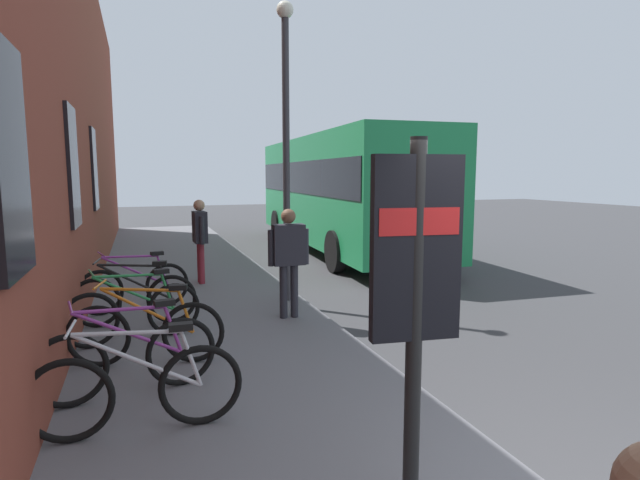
{
  "coord_description": "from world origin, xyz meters",
  "views": [
    {
      "loc": [
        -1.98,
        2.67,
        2.31
      ],
      "look_at": [
        3.95,
        0.55,
        1.48
      ],
      "focal_mm": 28.41,
      "sensor_mm": 36.0,
      "label": 1
    }
  ],
  "objects_px": {
    "bicycle_mid_rack": "(138,389)",
    "street_lamp": "(286,127)",
    "bicycle_end_of_row": "(135,299)",
    "transit_info_sign": "(416,274)",
    "pedestrian_by_facade": "(200,232)",
    "bicycle_by_door": "(147,332)",
    "bicycle_beside_lamp": "(135,287)",
    "bicycle_leaning_wall": "(134,312)",
    "city_bus": "(338,187)",
    "pedestrian_near_bus": "(289,252)",
    "bicycle_nearest_sign": "(129,358)"
  },
  "relations": [
    {
      "from": "bicycle_nearest_sign",
      "to": "pedestrian_by_facade",
      "type": "distance_m",
      "value": 5.32
    },
    {
      "from": "bicycle_nearest_sign",
      "to": "bicycle_beside_lamp",
      "type": "relative_size",
      "value": 1.01
    },
    {
      "from": "bicycle_end_of_row",
      "to": "bicycle_beside_lamp",
      "type": "distance_m",
      "value": 0.84
    },
    {
      "from": "bicycle_mid_rack",
      "to": "street_lamp",
      "type": "xyz_separation_m",
      "value": [
        3.99,
        -2.45,
        2.57
      ]
    },
    {
      "from": "bicycle_nearest_sign",
      "to": "bicycle_end_of_row",
      "type": "xyz_separation_m",
      "value": [
        2.5,
        -0.04,
        0.0
      ]
    },
    {
      "from": "bicycle_leaning_wall",
      "to": "transit_info_sign",
      "type": "xyz_separation_m",
      "value": [
        -4.29,
        -1.65,
        1.21
      ]
    },
    {
      "from": "bicycle_mid_rack",
      "to": "city_bus",
      "type": "height_order",
      "value": "city_bus"
    },
    {
      "from": "bicycle_mid_rack",
      "to": "pedestrian_by_facade",
      "type": "xyz_separation_m",
      "value": [
        5.93,
        -1.19,
        0.64
      ]
    },
    {
      "from": "transit_info_sign",
      "to": "bicycle_leaning_wall",
      "type": "bearing_deg",
      "value": 21.03
    },
    {
      "from": "city_bus",
      "to": "pedestrian_by_facade",
      "type": "distance_m",
      "value": 6.08
    },
    {
      "from": "bicycle_mid_rack",
      "to": "bicycle_leaning_wall",
      "type": "bearing_deg",
      "value": 1.06
    },
    {
      "from": "bicycle_mid_rack",
      "to": "street_lamp",
      "type": "distance_m",
      "value": 5.34
    },
    {
      "from": "pedestrian_near_bus",
      "to": "street_lamp",
      "type": "height_order",
      "value": "street_lamp"
    },
    {
      "from": "bicycle_end_of_row",
      "to": "pedestrian_by_facade",
      "type": "relative_size",
      "value": 1.05
    },
    {
      "from": "bicycle_mid_rack",
      "to": "bicycle_leaning_wall",
      "type": "height_order",
      "value": "same"
    },
    {
      "from": "bicycle_end_of_row",
      "to": "bicycle_beside_lamp",
      "type": "relative_size",
      "value": 1.02
    },
    {
      "from": "bicycle_nearest_sign",
      "to": "transit_info_sign",
      "type": "height_order",
      "value": "transit_info_sign"
    },
    {
      "from": "bicycle_nearest_sign",
      "to": "pedestrian_by_facade",
      "type": "height_order",
      "value": "pedestrian_by_facade"
    },
    {
      "from": "bicycle_end_of_row",
      "to": "bicycle_beside_lamp",
      "type": "bearing_deg",
      "value": -0.22
    },
    {
      "from": "bicycle_beside_lamp",
      "to": "bicycle_by_door",
      "type": "bearing_deg",
      "value": -176.87
    },
    {
      "from": "bicycle_end_of_row",
      "to": "city_bus",
      "type": "relative_size",
      "value": 0.17
    },
    {
      "from": "bicycle_mid_rack",
      "to": "bicycle_beside_lamp",
      "type": "distance_m",
      "value": 4.16
    },
    {
      "from": "bicycle_mid_rack",
      "to": "pedestrian_by_facade",
      "type": "height_order",
      "value": "pedestrian_by_facade"
    },
    {
      "from": "city_bus",
      "to": "street_lamp",
      "type": "bearing_deg",
      "value": 150.76
    },
    {
      "from": "bicycle_by_door",
      "to": "bicycle_leaning_wall",
      "type": "xyz_separation_m",
      "value": [
        0.92,
        0.14,
        0.0
      ]
    },
    {
      "from": "bicycle_by_door",
      "to": "bicycle_beside_lamp",
      "type": "relative_size",
      "value": 1.01
    },
    {
      "from": "transit_info_sign",
      "to": "pedestrian_by_facade",
      "type": "height_order",
      "value": "transit_info_sign"
    },
    {
      "from": "bicycle_mid_rack",
      "to": "transit_info_sign",
      "type": "distance_m",
      "value": 2.67
    },
    {
      "from": "bicycle_mid_rack",
      "to": "pedestrian_near_bus",
      "type": "xyz_separation_m",
      "value": [
        2.95,
        -2.17,
        0.63
      ]
    },
    {
      "from": "bicycle_by_door",
      "to": "bicycle_beside_lamp",
      "type": "distance_m",
      "value": 2.54
    },
    {
      "from": "bicycle_leaning_wall",
      "to": "city_bus",
      "type": "distance_m",
      "value": 9.46
    },
    {
      "from": "bicycle_beside_lamp",
      "to": "street_lamp",
      "type": "relative_size",
      "value": 0.35
    },
    {
      "from": "pedestrian_by_facade",
      "to": "bicycle_nearest_sign",
      "type": "bearing_deg",
      "value": 165.95
    },
    {
      "from": "bicycle_mid_rack",
      "to": "city_bus",
      "type": "distance_m",
      "value": 11.52
    },
    {
      "from": "transit_info_sign",
      "to": "pedestrian_near_bus",
      "type": "relative_size",
      "value": 1.44
    },
    {
      "from": "transit_info_sign",
      "to": "pedestrian_near_bus",
      "type": "bearing_deg",
      "value": -6.93
    },
    {
      "from": "bicycle_leaning_wall",
      "to": "pedestrian_near_bus",
      "type": "distance_m",
      "value": 2.34
    },
    {
      "from": "bicycle_nearest_sign",
      "to": "pedestrian_near_bus",
      "type": "distance_m",
      "value": 3.17
    },
    {
      "from": "bicycle_nearest_sign",
      "to": "city_bus",
      "type": "height_order",
      "value": "city_bus"
    },
    {
      "from": "bicycle_nearest_sign",
      "to": "bicycle_by_door",
      "type": "xyz_separation_m",
      "value": [
        0.81,
        -0.18,
        0.0
      ]
    },
    {
      "from": "bicycle_nearest_sign",
      "to": "street_lamp",
      "type": "relative_size",
      "value": 0.35
    },
    {
      "from": "pedestrian_by_facade",
      "to": "pedestrian_near_bus",
      "type": "xyz_separation_m",
      "value": [
        -2.99,
        -0.98,
        -0.01
      ]
    },
    {
      "from": "bicycle_by_door",
      "to": "bicycle_end_of_row",
      "type": "xyz_separation_m",
      "value": [
        1.69,
        0.14,
        0.0
      ]
    },
    {
      "from": "city_bus",
      "to": "pedestrian_by_facade",
      "type": "height_order",
      "value": "city_bus"
    },
    {
      "from": "bicycle_end_of_row",
      "to": "transit_info_sign",
      "type": "relative_size",
      "value": 0.74
    },
    {
      "from": "bicycle_nearest_sign",
      "to": "city_bus",
      "type": "relative_size",
      "value": 0.17
    },
    {
      "from": "bicycle_end_of_row",
      "to": "bicycle_by_door",
      "type": "bearing_deg",
      "value": -175.2
    },
    {
      "from": "bicycle_leaning_wall",
      "to": "city_bus",
      "type": "height_order",
      "value": "city_bus"
    },
    {
      "from": "pedestrian_by_facade",
      "to": "street_lamp",
      "type": "distance_m",
      "value": 3.02
    },
    {
      "from": "bicycle_by_door",
      "to": "transit_info_sign",
      "type": "bearing_deg",
      "value": -155.95
    }
  ]
}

